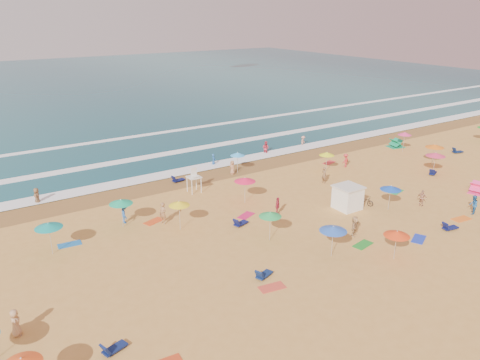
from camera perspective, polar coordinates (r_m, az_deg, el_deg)
ground at (r=41.87m, az=7.72°, el=-3.57°), size 220.00×220.00×0.00m
ocean at (r=116.79m, az=-20.57°, el=10.60°), size 220.00×140.00×0.18m
wet_sand at (r=51.26m, az=-1.37°, el=1.10°), size 220.00×220.00×0.00m
surf_foam at (r=58.57m, az=-5.94°, el=3.52°), size 200.00×18.70×0.05m
cabana at (r=42.40m, az=12.98°, el=-2.14°), size 2.00×2.00×2.00m
cabana_roof at (r=42.03m, az=13.09°, el=-0.81°), size 2.20×2.20×0.12m
bicycle at (r=43.75m, az=14.95°, el=-2.43°), size 1.10×1.73×0.86m
lifeguard_stand at (r=45.21m, az=-5.62°, el=-0.23°), size 1.20×1.20×2.10m
beach_umbrellas at (r=40.99m, az=7.86°, el=-0.81°), size 62.51×23.45×0.64m
loungers at (r=41.61m, az=12.77°, el=-3.80°), size 48.86×24.77×0.34m
towels at (r=38.25m, az=6.96°, el=-5.88°), size 32.20×20.86×0.03m
popup_tents at (r=56.87m, az=22.34°, el=2.11°), size 8.56×17.13×1.20m
beachgoers at (r=44.76m, az=3.24°, el=-0.80°), size 38.57×25.65×2.08m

